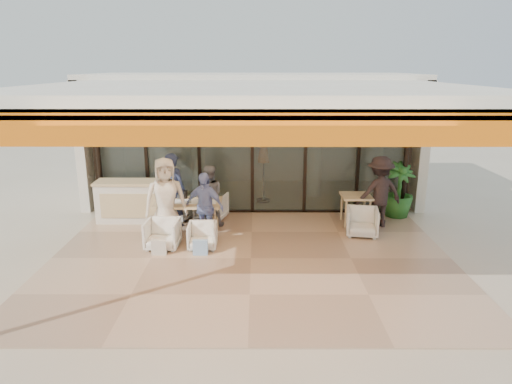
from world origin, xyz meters
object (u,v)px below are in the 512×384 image
chair_far_right (211,205)px  chair_near_left (162,233)px  dining_table (188,204)px  diner_grey (209,196)px  diner_navy (173,190)px  host_counter (135,201)px  chair_near_right (202,235)px  potted_palm (398,190)px  side_table (356,199)px  side_chair (362,221)px  chair_far_left (178,206)px  diner_periwinkle (204,207)px  standing_woman (379,192)px  diner_cream (166,200)px

chair_far_right → chair_near_left: bearing=80.6°
dining_table → diner_grey: (0.43, 0.44, 0.06)m
chair_far_right → diner_navy: size_ratio=0.41×
host_counter → chair_near_left: host_counter is taller
chair_near_right → chair_near_left: bearing=178.8°
dining_table → potted_palm: potted_palm is taller
potted_palm → diner_grey: bearing=-171.4°
side_table → potted_palm: 1.33m
side_table → side_chair: bearing=-90.0°
chair_near_left → chair_far_left: bearing=92.6°
chair_near_right → diner_navy: bearing=119.7°
side_chair → potted_palm: (1.18, 1.35, 0.35)m
chair_near_right → diner_periwinkle: size_ratio=0.40×
chair_far_left → standing_woman: standing_woman is taller
chair_far_left → side_chair: (4.37, -1.14, 0.00)m
standing_woman → side_chair: bearing=35.6°
host_counter → chair_near_right: 2.54m
diner_navy → potted_palm: (5.55, 0.72, -0.20)m
dining_table → diner_navy: size_ratio=0.84×
chair_near_right → standing_woman: (4.03, 1.34, 0.56)m
dining_table → chair_near_right: 1.12m
chair_far_left → standing_woman: bearing=-165.3°
diner_periwinkle → side_chair: 3.56m
standing_woman → chair_near_left: bearing=1.9°
chair_far_right → side_chair: chair_far_right is taller
chair_far_right → potted_palm: potted_palm is taller
diner_navy → chair_far_left: bearing=-68.5°
host_counter → diner_grey: size_ratio=1.24×
side_table → potted_palm: (1.18, 0.60, 0.06)m
chair_far_left → chair_near_left: (0.00, -1.90, -0.01)m
chair_near_right → diner_periwinkle: 0.68m
host_counter → diner_navy: bearing=-17.4°
standing_woman → chair_far_right: bearing=-21.4°
chair_far_left → dining_table: bearing=134.8°
chair_far_right → diner_periwinkle: size_ratio=0.48×
diner_cream → standing_woman: (4.87, 0.84, -0.06)m
chair_far_left → diner_grey: size_ratio=0.47×
host_counter → potted_palm: size_ratio=1.32×
diner_periwinkle → standing_woman: (4.03, 0.84, 0.10)m
chair_far_left → chair_near_left: chair_far_left is taller
dining_table → standing_woman: (4.46, 0.39, 0.18)m
host_counter → side_table: host_counter is taller
host_counter → standing_woman: (5.89, -0.38, 0.33)m
diner_periwinkle → side_table: size_ratio=2.06×
potted_palm → chair_far_right: bearing=-177.4°
host_counter → chair_near_left: bearing=-59.4°
host_counter → chair_far_right: size_ratio=2.52×
diner_grey → diner_cream: (-0.84, -0.90, 0.18)m
chair_near_right → side_table: side_table is taller
chair_far_left → potted_palm: size_ratio=0.51×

